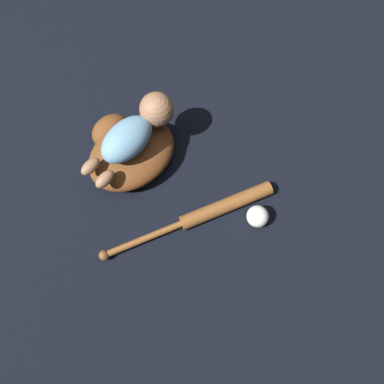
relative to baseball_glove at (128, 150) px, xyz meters
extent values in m
plane|color=black|center=(0.05, 0.02, -0.05)|extent=(6.00, 6.00, 0.00)
ellipsoid|color=brown|center=(0.00, -0.02, 0.00)|extent=(0.33, 0.27, 0.10)
ellipsoid|color=brown|center=(0.01, 0.09, 0.00)|extent=(0.15, 0.12, 0.10)
ellipsoid|color=#6693B2|center=(0.00, -0.02, 0.10)|extent=(0.18, 0.12, 0.09)
sphere|color=#936647|center=(0.13, -0.02, 0.10)|extent=(0.11, 0.11, 0.11)
ellipsoid|color=#936647|center=(-0.13, 0.02, 0.07)|extent=(0.07, 0.04, 0.04)
ellipsoid|color=#936647|center=(-0.13, -0.05, 0.07)|extent=(0.07, 0.04, 0.04)
cylinder|color=brown|center=(0.06, -0.35, -0.03)|extent=(0.29, 0.18, 0.04)
cylinder|color=brown|center=(-0.18, -0.23, -0.03)|extent=(0.23, 0.13, 0.02)
sphere|color=brown|center=(-0.29, -0.17, -0.03)|extent=(0.03, 0.03, 0.03)
sphere|color=white|center=(0.09, -0.45, -0.02)|extent=(0.07, 0.07, 0.07)
camera|label=1|loc=(-0.28, -0.51, 1.07)|focal=35.00mm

